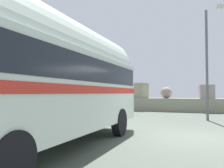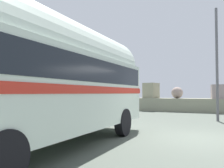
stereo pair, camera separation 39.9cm
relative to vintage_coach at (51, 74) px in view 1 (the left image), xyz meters
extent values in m
cube|color=#4A5148|center=(3.53, 3.17, -2.04)|extent=(32.00, 26.00, 0.02)
cube|color=gray|center=(3.53, 14.97, -1.50)|extent=(31.36, 1.80, 1.10)
sphere|color=gray|center=(-9.37, 15.07, -0.39)|extent=(1.13, 1.13, 1.13)
cube|color=#919C68|center=(-7.25, 14.89, -0.55)|extent=(0.98, 1.01, 0.80)
cube|color=gray|center=(-4.21, 14.59, -0.59)|extent=(0.85, 0.90, 0.73)
cube|color=gray|center=(-1.34, 15.06, -0.29)|extent=(1.28, 1.50, 1.31)
sphere|color=gray|center=(0.94, 14.80, -0.48)|extent=(0.93, 0.93, 0.93)
cube|color=gray|center=(4.08, 14.88, -0.40)|extent=(1.23, 1.25, 1.09)
cylinder|color=black|center=(-1.14, 2.59, -1.55)|extent=(0.29, 0.96, 0.96)
cylinder|color=black|center=(1.07, 2.61, -1.55)|extent=(0.29, 0.96, 0.96)
cylinder|color=black|center=(1.14, -2.59, -1.55)|extent=(0.29, 0.96, 0.96)
cube|color=silver|center=(0.00, 0.00, -0.48)|extent=(2.51, 8.43, 2.10)
cylinder|color=silver|center=(0.00, 0.00, 0.57)|extent=(2.30, 8.09, 2.20)
cube|color=red|center=(0.00, 0.00, -0.42)|extent=(2.56, 8.52, 0.20)
cube|color=black|center=(0.00, 0.00, 0.10)|extent=(2.54, 8.10, 0.64)
cube|color=silver|center=(-0.06, 4.27, -1.35)|extent=(2.28, 0.19, 0.28)
cylinder|color=black|center=(-4.32, 3.35, -1.55)|extent=(0.44, 0.99, 0.96)
cube|color=silver|center=(-5.70, 4.80, -1.35)|extent=(2.27, 0.56, 0.28)
cylinder|color=#5B5B60|center=(4.07, 8.81, 1.05)|extent=(0.14, 0.14, 6.20)
cube|color=beige|center=(4.79, 8.12, 4.05)|extent=(0.44, 0.24, 0.18)
camera|label=1|loc=(3.91, -5.43, -0.51)|focal=38.16mm
camera|label=2|loc=(4.27, -5.28, -0.51)|focal=38.16mm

